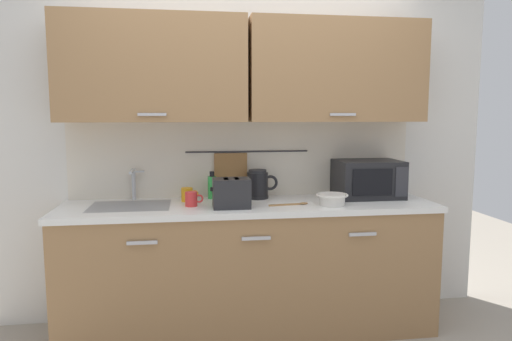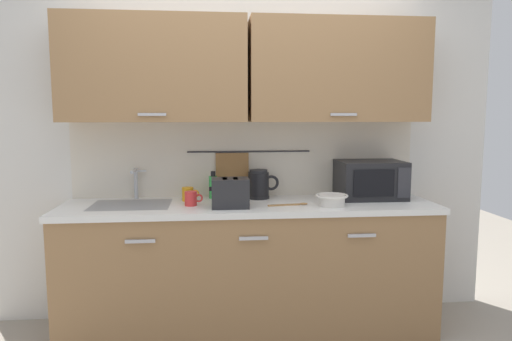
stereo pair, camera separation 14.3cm
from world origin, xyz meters
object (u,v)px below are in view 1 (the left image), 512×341
microwave (368,179)px  mixing_bowl (332,199)px  mug_by_kettle (192,199)px  wooden_spoon (293,204)px  dish_soap_bottle (212,187)px  mug_near_sink (187,195)px  electric_kettle (258,184)px  toaster (231,193)px

microwave → mixing_bowl: (-0.35, -0.25, -0.09)m
microwave → mug_by_kettle: bearing=-173.1°
microwave → wooden_spoon: 0.65m
dish_soap_bottle → mug_near_sink: size_ratio=1.63×
mixing_bowl → dish_soap_bottle: bearing=155.4°
mixing_bowl → electric_kettle: bearing=144.3°
mug_near_sink → microwave: bearing=-0.9°
electric_kettle → dish_soap_bottle: electric_kettle is taller
dish_soap_bottle → toaster: dish_soap_bottle is taller
mixing_bowl → wooden_spoon: 0.26m
electric_kettle → toaster: 0.38m
electric_kettle → dish_soap_bottle: 0.33m
wooden_spoon → microwave: bearing=19.2°
mixing_bowl → microwave: bearing=36.0°
electric_kettle → mug_by_kettle: (-0.47, -0.22, -0.05)m
dish_soap_bottle → electric_kettle: bearing=-5.8°
dish_soap_bottle → mug_near_sink: 0.20m
mug_by_kettle → electric_kettle: bearing=25.1°
dish_soap_bottle → mixing_bowl: dish_soap_bottle is taller
dish_soap_bottle → mixing_bowl: (0.78, -0.36, -0.04)m
mixing_bowl → mug_by_kettle: size_ratio=1.78×
microwave → dish_soap_bottle: size_ratio=2.35×
mug_by_kettle → mixing_bowl: bearing=-6.2°
microwave → toaster: 1.05m
mixing_bowl → wooden_spoon: (-0.25, 0.04, -0.04)m
microwave → electric_kettle: size_ratio=2.03×
wooden_spoon → mug_near_sink: bearing=161.9°
wooden_spoon → mixing_bowl: bearing=-10.0°
mug_near_sink → mixing_bowl: 0.99m
electric_kettle → mug_near_sink: 0.51m
toaster → mixing_bowl: bearing=-1.5°
mug_near_sink → toaster: bearing=-42.2°
electric_kettle → mug_near_sink: (-0.50, -0.05, -0.05)m
microwave → dish_soap_bottle: (-1.13, 0.10, -0.05)m
electric_kettle → mixing_bowl: bearing=-35.7°
mixing_bowl → wooden_spoon: mixing_bowl is taller
electric_kettle → microwave: bearing=-5.0°
microwave → electric_kettle: microwave is taller
mug_by_kettle → wooden_spoon: size_ratio=0.43×
dish_soap_bottle → wooden_spoon: size_ratio=0.71×
toaster → mug_by_kettle: bearing=162.0°
electric_kettle → mug_by_kettle: size_ratio=1.89×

